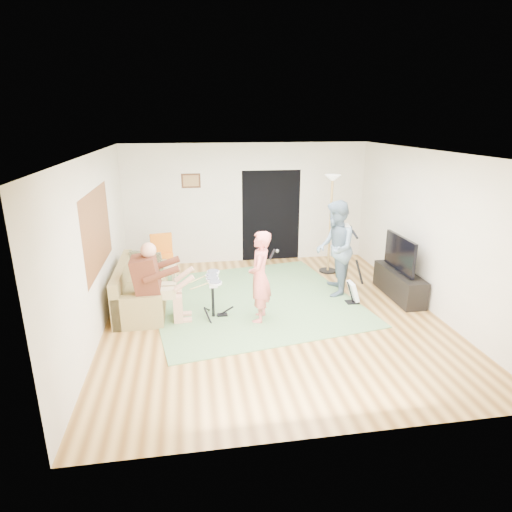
{
  "coord_description": "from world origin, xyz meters",
  "views": [
    {
      "loc": [
        -1.32,
        -6.54,
        3.19
      ],
      "look_at": [
        -0.23,
        0.3,
        0.97
      ],
      "focal_mm": 30.0,
      "sensor_mm": 36.0,
      "label": 1
    }
  ],
  "objects": [
    {
      "name": "floor",
      "position": [
        0.0,
        0.0,
        0.0
      ],
      "size": [
        6.0,
        6.0,
        0.0
      ],
      "primitive_type": "plane",
      "color": "brown",
      "rests_on": "ground"
    },
    {
      "name": "walls",
      "position": [
        0.0,
        0.0,
        1.35
      ],
      "size": [
        5.5,
        6.0,
        2.7
      ],
      "primitive_type": null,
      "color": "beige",
      "rests_on": "floor"
    },
    {
      "name": "ceiling",
      "position": [
        0.0,
        0.0,
        2.7
      ],
      "size": [
        6.0,
        6.0,
        0.0
      ],
      "primitive_type": "plane",
      "rotation": [
        3.14,
        0.0,
        0.0
      ],
      "color": "white",
      "rests_on": "walls"
    },
    {
      "name": "window_blinds",
      "position": [
        -2.74,
        0.2,
        1.55
      ],
      "size": [
        0.0,
        2.05,
        2.05
      ],
      "primitive_type": "plane",
      "rotation": [
        1.57,
        0.0,
        1.57
      ],
      "color": "brown",
      "rests_on": "walls"
    },
    {
      "name": "doorway",
      "position": [
        0.55,
        2.99,
        1.05
      ],
      "size": [
        2.1,
        0.0,
        2.1
      ],
      "primitive_type": "plane",
      "rotation": [
        1.57,
        0.0,
        0.0
      ],
      "color": "black",
      "rests_on": "walls"
    },
    {
      "name": "picture_frame",
      "position": [
        -1.25,
        2.99,
        1.9
      ],
      "size": [
        0.42,
        0.03,
        0.32
      ],
      "primitive_type": "cube",
      "color": "#3F2314",
      "rests_on": "walls"
    },
    {
      "name": "area_rug",
      "position": [
        -0.24,
        0.65,
        0.01
      ],
      "size": [
        4.08,
        4.05,
        0.02
      ],
      "primitive_type": "cube",
      "rotation": [
        0.0,
        0.0,
        0.17
      ],
      "color": "#567E4C",
      "rests_on": "floor"
    },
    {
      "name": "sofa",
      "position": [
        -2.29,
        0.71,
        0.26
      ],
      "size": [
        0.8,
        1.94,
        0.78
      ],
      "color": "olive",
      "rests_on": "floor"
    },
    {
      "name": "drummer",
      "position": [
        -1.87,
        0.06,
        0.53
      ],
      "size": [
        0.88,
        0.49,
        1.35
      ],
      "color": "#5B2A19",
      "rests_on": "sofa"
    },
    {
      "name": "drum_kit",
      "position": [
        -1.0,
        0.06,
        0.33
      ],
      "size": [
        0.41,
        0.73,
        0.75
      ],
      "color": "black",
      "rests_on": "floor"
    },
    {
      "name": "singer",
      "position": [
        -0.25,
        -0.17,
        0.76
      ],
      "size": [
        0.51,
        0.64,
        1.52
      ],
      "primitive_type": "imported",
      "rotation": [
        0.0,
        0.0,
        -1.87
      ],
      "color": "#E66A64",
      "rests_on": "floor"
    },
    {
      "name": "microphone",
      "position": [
        -0.05,
        -0.17,
        1.13
      ],
      "size": [
        0.06,
        0.06,
        0.24
      ],
      "primitive_type": null,
      "color": "black",
      "rests_on": "singer"
    },
    {
      "name": "guitarist",
      "position": [
        1.33,
        0.74,
        0.89
      ],
      "size": [
        0.89,
        1.02,
        1.79
      ],
      "primitive_type": "imported",
      "rotation": [
        0.0,
        0.0,
        -1.85
      ],
      "color": "slate",
      "rests_on": "floor"
    },
    {
      "name": "guitar_held",
      "position": [
        1.53,
        0.74,
        1.22
      ],
      "size": [
        0.24,
        0.61,
        0.26
      ],
      "primitive_type": null,
      "rotation": [
        0.0,
        0.0,
        -0.21
      ],
      "color": "white",
      "rests_on": "guitarist"
    },
    {
      "name": "guitar_spare",
      "position": [
        1.53,
        0.23,
        0.24
      ],
      "size": [
        0.3,
        0.27,
        0.83
      ],
      "color": "black",
      "rests_on": "floor"
    },
    {
      "name": "torchiere_lamp",
      "position": [
        1.62,
        1.93,
        1.44
      ],
      "size": [
        0.38,
        0.38,
        2.1
      ],
      "color": "black",
      "rests_on": "floor"
    },
    {
      "name": "dining_chair",
      "position": [
        -1.86,
        1.64,
        0.37
      ],
      "size": [
        0.52,
        0.54,
        1.04
      ],
      "rotation": [
        0.0,
        0.0,
        0.18
      ],
      "color": "#CEAD86",
      "rests_on": "floor"
    },
    {
      "name": "tv_cabinet",
      "position": [
        2.5,
        0.4,
        0.25
      ],
      "size": [
        0.4,
        1.4,
        0.5
      ],
      "primitive_type": "cube",
      "color": "black",
      "rests_on": "floor"
    },
    {
      "name": "television",
      "position": [
        2.45,
        0.4,
        0.85
      ],
      "size": [
        0.06,
        1.06,
        0.64
      ],
      "primitive_type": "cube",
      "color": "black",
      "rests_on": "tv_cabinet"
    }
  ]
}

